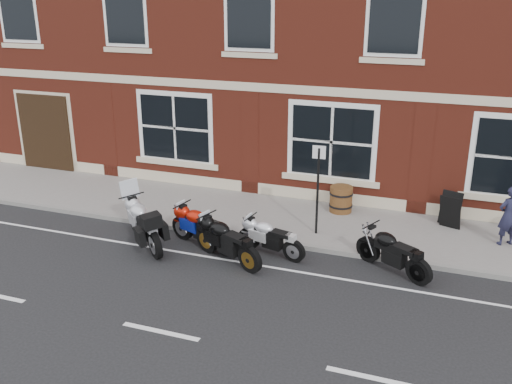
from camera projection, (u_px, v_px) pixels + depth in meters
ground at (223, 263)px, 13.42m from camera, size 80.00×80.00×0.00m
sidewalk at (264, 216)px, 16.06m from camera, size 30.00×3.00×0.12m
kerb at (244, 238)px, 14.66m from camera, size 30.00×0.16×0.12m
moto_touring_silver at (145, 221)px, 14.23m from camera, size 1.82×1.68×1.54m
moto_sport_red at (202, 226)px, 14.14m from camera, size 2.03×0.84×0.95m
moto_sport_black at (227, 239)px, 13.37m from camera, size 2.01×1.04×0.97m
moto_sport_silver at (270, 236)px, 13.73m from camera, size 1.82×0.59×0.83m
moto_naked_black at (393, 250)px, 12.87m from camera, size 1.83×1.19×0.93m
pedestrian_left at (508, 216)px, 13.90m from camera, size 0.66×0.60×1.51m
a_board_sign at (450, 210)px, 15.04m from camera, size 0.64×0.52×0.92m
barrel_planter at (341, 199)px, 16.10m from camera, size 0.67×0.67×0.74m
parking_sign at (318, 184)px, 14.33m from camera, size 0.33×0.06×2.34m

